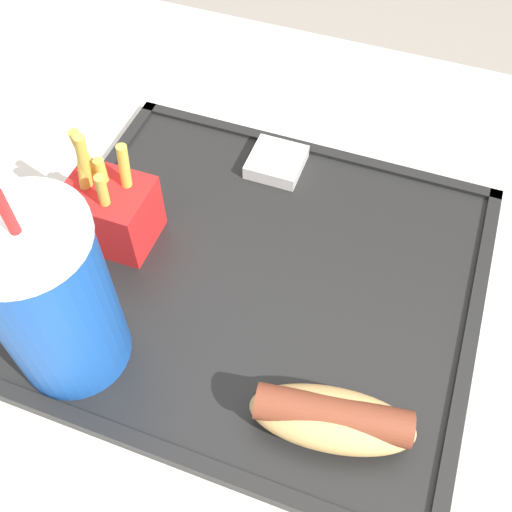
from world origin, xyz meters
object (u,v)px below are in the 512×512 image
at_px(soda_cup, 51,299).
at_px(fries_carton, 110,209).
at_px(hot_dog_far, 332,418).
at_px(sauce_cup_mayo, 276,161).

relative_size(soda_cup, fries_carton, 1.58).
relative_size(hot_dog_far, fries_carton, 1.06).
xyz_separation_m(soda_cup, fries_carton, (0.03, -0.12, -0.04)).
height_order(hot_dog_far, fries_carton, fries_carton).
bearing_deg(soda_cup, hot_dog_far, -178.05).
relative_size(soda_cup, sauce_cup_mayo, 3.61).
relative_size(hot_dog_far, sauce_cup_mayo, 2.41).
relative_size(soda_cup, hot_dog_far, 1.49).
bearing_deg(fries_carton, soda_cup, 102.62).
xyz_separation_m(soda_cup, hot_dog_far, (-0.21, -0.01, -0.06)).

